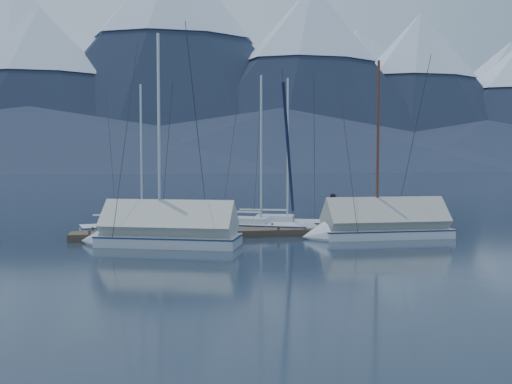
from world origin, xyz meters
The scene contains 10 objects.
ground centered at (0.00, 0.00, 0.00)m, with size 1000.00×1000.00×0.00m, color black.
mountain_range centered at (4.12, 370.45, 58.65)m, with size 877.00×584.00×150.50m.
dock centered at (0.00, 2.00, 0.11)m, with size 18.00×1.50×0.54m.
mooring_posts centered at (-0.50, 2.00, 0.35)m, with size 15.12×1.52×0.35m.
sailboat_open_left centered at (-5.23, 4.89, 0.15)m, with size 6.73×3.24×8.58m.
sailboat_open_mid centered at (1.01, 3.34, 0.16)m, with size 7.02×4.82×9.11m.
sailboat_open_right centered at (2.75, 4.45, 0.16)m, with size 7.20×4.08×9.17m.
sailboat_covered_near centered at (5.52, 0.15, 0.48)m, with size 7.39×3.18×9.56m.
sailboat_covered_far centered at (-4.94, -0.42, 0.50)m, with size 7.58×4.56×10.21m.
person centered at (4.24, 2.45, 1.20)m, with size 0.63×0.41×1.72m, color black.
Camera 1 is at (-5.14, -24.63, 3.62)m, focal length 38.00 mm.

